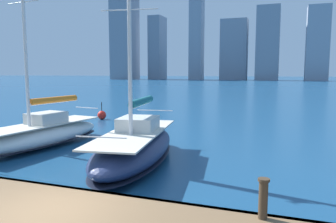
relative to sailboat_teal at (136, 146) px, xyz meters
name	(u,v)px	position (x,y,z in m)	size (l,w,h in m)	color
dock_pier	(57,209)	(-0.73, 5.97, -0.21)	(28.00, 2.80, 0.60)	brown
city_skyline	(275,35)	(-0.46, -152.16, 20.19)	(165.14, 22.57, 52.84)	#919BAB
sailboat_teal	(136,146)	(0.00, 0.00, 0.00)	(3.73, 8.23, 9.37)	navy
sailboat_orange	(40,134)	(5.88, -1.11, -0.05)	(3.18, 8.39, 11.00)	white
mooring_post	(263,198)	(-5.43, 4.96, 0.32)	(0.26, 0.26, 0.91)	#423323
channel_buoy	(102,115)	(8.10, -10.77, -0.39)	(0.70, 0.70, 1.40)	red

